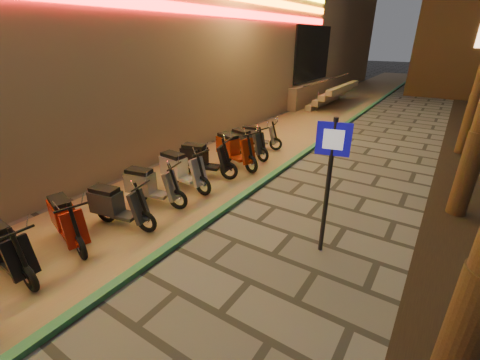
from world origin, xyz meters
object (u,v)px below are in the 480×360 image
Objects in this scene: pedestrian_sign at (330,170)px; scooter_10 at (203,159)px; scooter_11 at (233,149)px; scooter_13 at (257,136)px; scooter_5 at (5,248)px; scooter_6 at (66,220)px; scooter_12 at (246,142)px; scooter_9 at (180,169)px; scooter_7 at (116,205)px; scooter_8 at (149,185)px.

scooter_10 is at bearing 146.12° from pedestrian_sign.
scooter_11 is 1.86m from scooter_13.
scooter_5 is at bearing -153.22° from pedestrian_sign.
scooter_6 is 0.98× the size of scooter_12.
scooter_10 is at bearing -80.40° from scooter_12.
scooter_5 is 0.94× the size of scooter_9.
pedestrian_sign is 1.62× the size of scooter_7.
scooter_5 is at bearing -72.57° from scooter_6.
pedestrian_sign is at bearing -6.25° from scooter_8.
scooter_6 is 0.95m from scooter_7.
scooter_7 is at bearing -99.43° from scooter_10.
scooter_13 is at bearing 79.91° from scooter_7.
scooter_13 is (-0.12, 0.90, -0.04)m from scooter_12.
scooter_12 is at bearing 91.26° from scooter_5.
scooter_10 is (-0.01, 0.93, 0.01)m from scooter_9.
scooter_11 is 1.19× the size of scooter_13.
scooter_12 is (0.10, 4.15, -0.00)m from scooter_8.
scooter_8 is 1.11m from scooter_9.
scooter_12 reaches higher than scooter_13.
pedestrian_sign is 1.63× the size of scooter_6.
scooter_9 reaches higher than scooter_5.
scooter_11 is (0.21, 3.21, 0.05)m from scooter_8.
pedestrian_sign is 1.49× the size of scooter_10.
scooter_8 is at bearing 173.53° from pedestrian_sign.
scooter_10 reaches higher than scooter_7.
scooter_11 is at bearing -98.70° from scooter_13.
scooter_9 is 0.97× the size of scooter_11.
scooter_8 reaches higher than scooter_7.
scooter_7 reaches higher than scooter_6.
scooter_7 reaches higher than scooter_13.
scooter_10 is 0.98× the size of scooter_11.
scooter_13 is (-0.18, 6.11, -0.03)m from scooter_7.
scooter_9 is at bearing -106.20° from scooter_13.
scooter_8 is 2.04m from scooter_10.
scooter_9 is 3.95m from scooter_13.
scooter_6 is 0.91× the size of scooter_10.
scooter_5 is 4.14m from scooter_9.
scooter_7 is 2.17m from scooter_9.
scooter_11 is at bearing 89.93° from scooter_5.
scooter_9 is at bearing 91.80° from scooter_5.
scooter_13 is at bearing 77.34° from scooter_8.
scooter_12 is (-0.06, 5.21, 0.01)m from scooter_7.
scooter_5 is at bearing -87.25° from scooter_9.
pedestrian_sign is 1.46× the size of scooter_11.
scooter_10 is 2.12m from scooter_12.
scooter_13 is at bearing 92.31° from scooter_5.
scooter_7 is 0.92× the size of scooter_10.
scooter_13 is at bearing 114.19° from scooter_11.
scooter_9 is at bearing 158.15° from pedestrian_sign.
scooter_10 reaches higher than scooter_6.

